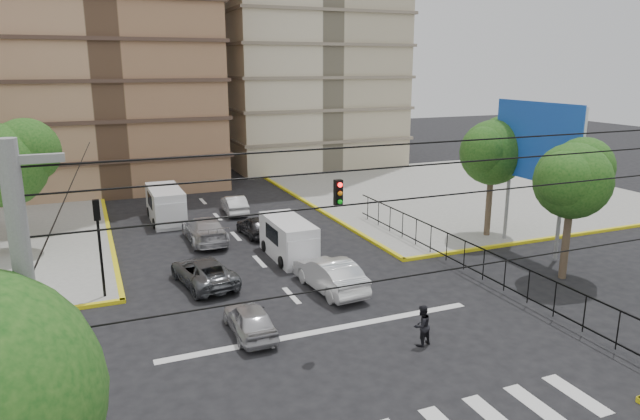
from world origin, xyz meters
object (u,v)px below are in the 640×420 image
car_silver_front_left (250,319)px  van_right_lane (290,241)px  car_white_front_right (330,274)px  pedestrian_crosswalk (422,326)px  van_left_lane (166,206)px  traffic_light_nw (99,232)px

car_silver_front_left → van_right_lane: bearing=-119.6°
car_silver_front_left → car_white_front_right: (4.62, 2.89, 0.15)m
car_white_front_right → pedestrian_crosswalk: bearing=93.8°
van_left_lane → car_silver_front_left: bearing=-88.4°
car_white_front_right → pedestrian_crosswalk: size_ratio=2.97×
van_right_lane → car_white_front_right: bearing=-88.1°
pedestrian_crosswalk → car_white_front_right: bearing=-95.9°
van_right_lane → car_white_front_right: van_right_lane is taller
car_silver_front_left → car_white_front_right: bearing=-148.0°
car_silver_front_left → pedestrian_crosswalk: bearing=149.4°
van_right_lane → car_silver_front_left: 8.94m
van_right_lane → car_silver_front_left: (-4.42, -7.76, -0.40)m
van_right_lane → pedestrian_crosswalk: (1.20, -11.08, -0.23)m
van_left_lane → car_white_front_right: van_left_lane is taller
pedestrian_crosswalk → van_right_lane: bearing=-98.9°
van_left_lane → car_white_front_right: (5.24, -14.94, -0.33)m
car_silver_front_left → traffic_light_nw: bearing=-48.8°
van_left_lane → car_silver_front_left: (0.62, -17.83, -0.48)m
van_right_lane → van_left_lane: bearing=116.2°
traffic_light_nw → car_silver_front_left: 8.04m
traffic_light_nw → van_left_lane: bearing=69.9°
van_right_lane → van_left_lane: 11.27m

